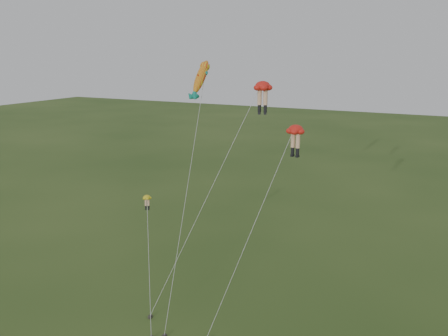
% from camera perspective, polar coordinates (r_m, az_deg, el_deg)
% --- Properties ---
extents(ground, '(300.00, 300.00, 0.00)m').
position_cam_1_polar(ground, '(41.20, -5.14, -17.62)').
color(ground, '#294318').
rests_on(ground, ground).
extents(legs_kite_red_high, '(7.66, 8.14, 18.80)m').
position_cam_1_polar(legs_kite_red_high, '(39.98, 4.27, 8.71)').
color(legs_kite_red_high, red).
rests_on(legs_kite_red_high, ground).
extents(legs_kite_red_mid, '(4.65, 9.40, 15.46)m').
position_cam_1_polar(legs_kite_red_mid, '(39.67, 8.06, 3.80)').
color(legs_kite_red_mid, red).
rests_on(legs_kite_red_mid, ground).
extents(legs_kite_yellow, '(6.87, 9.33, 8.23)m').
position_cam_1_polar(legs_kite_yellow, '(45.85, -8.77, -4.35)').
color(legs_kite_yellow, gold).
rests_on(legs_kite_yellow, ground).
extents(fish_kite, '(2.45, 10.82, 20.57)m').
position_cam_1_polar(fish_kite, '(42.81, -2.68, 10.22)').
color(fish_kite, gold).
rests_on(fish_kite, ground).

